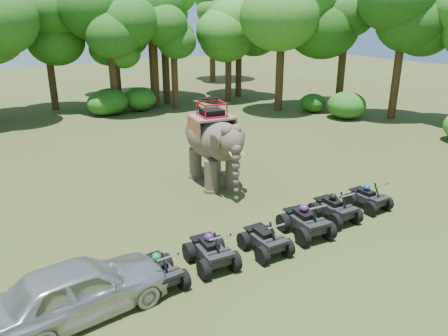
{
  "coord_description": "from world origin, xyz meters",
  "views": [
    {
      "loc": [
        -8.59,
        -11.04,
        7.29
      ],
      "look_at": [
        0.0,
        1.2,
        1.9
      ],
      "focal_mm": 35.0,
      "sensor_mm": 36.0,
      "label": 1
    }
  ],
  "objects_px": {
    "parked_car": "(80,289)",
    "atv_5": "(369,194)",
    "atv_2": "(265,235)",
    "atv_0": "(159,267)",
    "atv_1": "(211,247)",
    "atv_3": "(306,217)",
    "elephant": "(213,143)",
    "atv_4": "(335,205)"
  },
  "relations": [
    {
      "from": "atv_2",
      "to": "atv_3",
      "type": "bearing_deg",
      "value": 7.18
    },
    {
      "from": "atv_2",
      "to": "atv_4",
      "type": "height_order",
      "value": "atv_4"
    },
    {
      "from": "elephant",
      "to": "parked_car",
      "type": "xyz_separation_m",
      "value": [
        -7.76,
        -5.63,
        -1.1
      ]
    },
    {
      "from": "elephant",
      "to": "parked_car",
      "type": "distance_m",
      "value": 9.65
    },
    {
      "from": "elephant",
      "to": "atv_1",
      "type": "bearing_deg",
      "value": -113.39
    },
    {
      "from": "elephant",
      "to": "atv_0",
      "type": "distance_m",
      "value": 8.0
    },
    {
      "from": "atv_2",
      "to": "atv_4",
      "type": "relative_size",
      "value": 0.96
    },
    {
      "from": "atv_3",
      "to": "atv_0",
      "type": "bearing_deg",
      "value": -173.67
    },
    {
      "from": "parked_car",
      "to": "atv_5",
      "type": "xyz_separation_m",
      "value": [
        11.23,
        -0.08,
        -0.19
      ]
    },
    {
      "from": "parked_car",
      "to": "atv_5",
      "type": "relative_size",
      "value": 2.89
    },
    {
      "from": "parked_car",
      "to": "atv_0",
      "type": "relative_size",
      "value": 2.85
    },
    {
      "from": "atv_1",
      "to": "atv_3",
      "type": "xyz_separation_m",
      "value": [
        3.71,
        -0.26,
        0.04
      ]
    },
    {
      "from": "atv_1",
      "to": "atv_2",
      "type": "bearing_deg",
      "value": -3.47
    },
    {
      "from": "parked_car",
      "to": "atv_0",
      "type": "bearing_deg",
      "value": -92.02
    },
    {
      "from": "atv_1",
      "to": "atv_4",
      "type": "bearing_deg",
      "value": 6.6
    },
    {
      "from": "elephant",
      "to": "atv_5",
      "type": "height_order",
      "value": "elephant"
    },
    {
      "from": "atv_0",
      "to": "atv_3",
      "type": "bearing_deg",
      "value": -2.6
    },
    {
      "from": "atv_1",
      "to": "atv_3",
      "type": "bearing_deg",
      "value": 3.37
    },
    {
      "from": "atv_4",
      "to": "atv_5",
      "type": "bearing_deg",
      "value": 4.02
    },
    {
      "from": "atv_1",
      "to": "atv_5",
      "type": "bearing_deg",
      "value": 6.57
    },
    {
      "from": "atv_4",
      "to": "atv_3",
      "type": "bearing_deg",
      "value": -168.72
    },
    {
      "from": "atv_1",
      "to": "atv_2",
      "type": "relative_size",
      "value": 1.05
    },
    {
      "from": "elephant",
      "to": "parked_car",
      "type": "relative_size",
      "value": 0.99
    },
    {
      "from": "atv_1",
      "to": "atv_5",
      "type": "relative_size",
      "value": 1.09
    },
    {
      "from": "parked_car",
      "to": "atv_2",
      "type": "xyz_separation_m",
      "value": [
        5.77,
        -0.33,
        -0.17
      ]
    },
    {
      "from": "atv_3",
      "to": "atv_4",
      "type": "xyz_separation_m",
      "value": [
        1.68,
        0.19,
        -0.04
      ]
    },
    {
      "from": "atv_2",
      "to": "atv_5",
      "type": "bearing_deg",
      "value": 7.03
    },
    {
      "from": "atv_2",
      "to": "atv_3",
      "type": "distance_m",
      "value": 1.89
    },
    {
      "from": "atv_2",
      "to": "atv_3",
      "type": "height_order",
      "value": "atv_3"
    },
    {
      "from": "atv_2",
      "to": "parked_car",
      "type": "bearing_deg",
      "value": -178.77
    },
    {
      "from": "elephant",
      "to": "atv_0",
      "type": "xyz_separation_m",
      "value": [
        -5.56,
        -5.62,
        -1.28
      ]
    },
    {
      "from": "atv_3",
      "to": "atv_5",
      "type": "xyz_separation_m",
      "value": [
        3.58,
        0.15,
        -0.09
      ]
    },
    {
      "from": "parked_car",
      "to": "atv_4",
      "type": "relative_size",
      "value": 2.67
    },
    {
      "from": "atv_5",
      "to": "atv_4",
      "type": "bearing_deg",
      "value": -178.53
    },
    {
      "from": "parked_car",
      "to": "atv_4",
      "type": "xyz_separation_m",
      "value": [
        9.33,
        -0.05,
        -0.14
      ]
    },
    {
      "from": "atv_0",
      "to": "atv_2",
      "type": "bearing_deg",
      "value": -5.42
    },
    {
      "from": "atv_2",
      "to": "atv_0",
      "type": "bearing_deg",
      "value": 178.99
    },
    {
      "from": "atv_0",
      "to": "atv_5",
      "type": "bearing_deg",
      "value": -0.57
    },
    {
      "from": "atv_1",
      "to": "atv_2",
      "type": "distance_m",
      "value": 1.86
    },
    {
      "from": "atv_4",
      "to": "atv_5",
      "type": "distance_m",
      "value": 1.9
    },
    {
      "from": "atv_4",
      "to": "atv_0",
      "type": "bearing_deg",
      "value": -175.58
    },
    {
      "from": "elephant",
      "to": "atv_2",
      "type": "height_order",
      "value": "elephant"
    }
  ]
}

